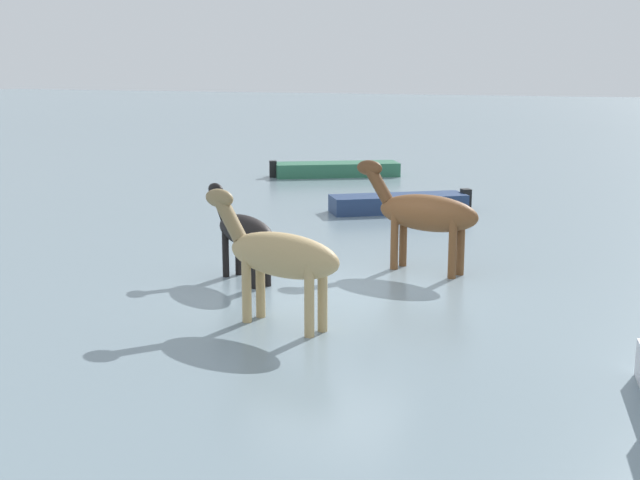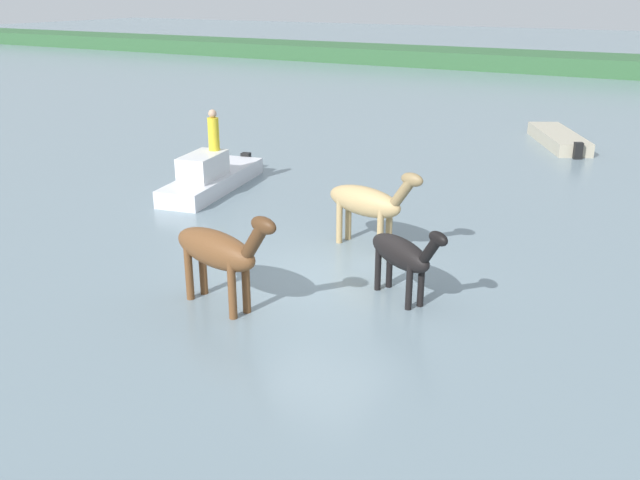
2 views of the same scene
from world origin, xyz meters
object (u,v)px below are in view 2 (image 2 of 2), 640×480
horse_chestnut_trailing (368,202)px  horse_mid_herd (402,254)px  boat_dinghy_port (211,180)px  person_boatman_standing (213,132)px  boat_launch_far (558,141)px  horse_rear_stallion (219,251)px

horse_chestnut_trailing → horse_mid_herd: bearing=-37.6°
boat_dinghy_port → person_boatman_standing: size_ratio=4.04×
boat_dinghy_port → horse_mid_herd: bearing=51.0°
horse_mid_herd → person_boatman_standing: 8.96m
horse_chestnut_trailing → boat_dinghy_port: horse_chestnut_trailing is taller
horse_mid_herd → person_boatman_standing: bearing=-178.4°
horse_mid_herd → boat_launch_far: (-0.11, 15.69, -0.76)m
horse_chestnut_trailing → person_boatman_standing: (-6.00, 2.22, 0.64)m
horse_chestnut_trailing → boat_launch_far: size_ratio=0.58×
horse_chestnut_trailing → boat_launch_far: bearing=96.3°
boat_dinghy_port → boat_launch_far: boat_dinghy_port is taller
horse_rear_stallion → boat_launch_far: size_ratio=0.60×
horse_rear_stallion → boat_launch_far: bearing=94.0°
boat_dinghy_port → boat_launch_far: (7.73, 11.42, -0.15)m
horse_rear_stallion → person_boatman_standing: size_ratio=2.23×
horse_rear_stallion → horse_chestnut_trailing: bearing=88.6°
horse_chestnut_trailing → boat_dinghy_port: bearing=174.3°
person_boatman_standing → horse_mid_herd: bearing=-29.5°
horse_chestnut_trailing → person_boatman_standing: size_ratio=2.16×
boat_launch_far → horse_mid_herd: bearing=153.0°
boat_dinghy_port → person_boatman_standing: (0.08, 0.12, 1.42)m
horse_mid_herd → boat_launch_far: size_ratio=0.46×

